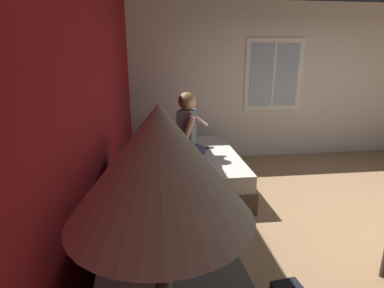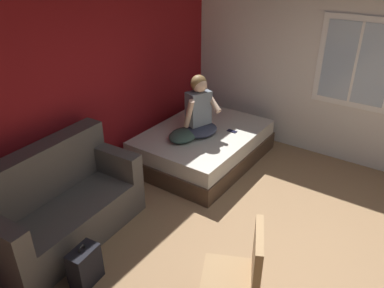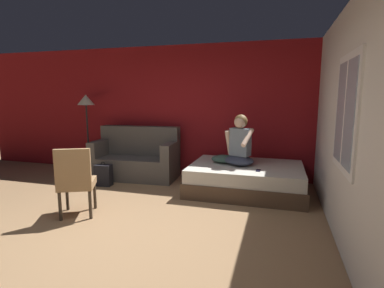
{
  "view_description": "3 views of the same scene",
  "coord_description": "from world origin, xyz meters",
  "px_view_note": "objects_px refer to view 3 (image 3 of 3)",
  "views": [
    {
      "loc": [
        -2.6,
        2.49,
        1.78
      ],
      "look_at": [
        0.3,
        2.13,
        0.93
      ],
      "focal_mm": 28.0,
      "sensor_mm": 36.0,
      "label": 1
    },
    {
      "loc": [
        -2.76,
        -0.62,
        2.89
      ],
      "look_at": [
        0.52,
        1.67,
        0.76
      ],
      "focal_mm": 35.0,
      "sensor_mm": 36.0,
      "label": 2
    },
    {
      "loc": [
        1.9,
        -3.07,
        1.66
      ],
      "look_at": [
        0.43,
        1.96,
        0.83
      ],
      "focal_mm": 28.0,
      "sensor_mm": 36.0,
      "label": 3
    }
  ],
  "objects_px": {
    "side_chair": "(76,179)",
    "floor_lamp": "(86,107)",
    "couch": "(137,158)",
    "throw_pillow": "(225,159)",
    "backpack": "(104,175)",
    "person_seated": "(240,145)",
    "cell_phone": "(258,170)",
    "bed": "(246,179)"
  },
  "relations": [
    {
      "from": "side_chair",
      "to": "floor_lamp",
      "type": "distance_m",
      "value": 2.7
    },
    {
      "from": "couch",
      "to": "floor_lamp",
      "type": "relative_size",
      "value": 1.03
    },
    {
      "from": "floor_lamp",
      "to": "throw_pillow",
      "type": "bearing_deg",
      "value": -6.31
    },
    {
      "from": "couch",
      "to": "backpack",
      "type": "xyz_separation_m",
      "value": [
        -0.32,
        -0.72,
        -0.2
      ]
    },
    {
      "from": "person_seated",
      "to": "side_chair",
      "type": "bearing_deg",
      "value": -139.1
    },
    {
      "from": "couch",
      "to": "cell_phone",
      "type": "relative_size",
      "value": 12.12
    },
    {
      "from": "backpack",
      "to": "bed",
      "type": "bearing_deg",
      "value": 8.02
    },
    {
      "from": "side_chair",
      "to": "person_seated",
      "type": "xyz_separation_m",
      "value": [
        2.02,
        1.75,
        0.3
      ]
    },
    {
      "from": "bed",
      "to": "throw_pillow",
      "type": "height_order",
      "value": "throw_pillow"
    },
    {
      "from": "bed",
      "to": "floor_lamp",
      "type": "xyz_separation_m",
      "value": [
        -3.47,
        0.42,
        1.19
      ]
    },
    {
      "from": "floor_lamp",
      "to": "couch",
      "type": "bearing_deg",
      "value": -3.04
    },
    {
      "from": "couch",
      "to": "cell_phone",
      "type": "height_order",
      "value": "couch"
    },
    {
      "from": "cell_phone",
      "to": "bed",
      "type": "bearing_deg",
      "value": 124.67
    },
    {
      "from": "bed",
      "to": "throw_pillow",
      "type": "bearing_deg",
      "value": 169.07
    },
    {
      "from": "side_chair",
      "to": "cell_phone",
      "type": "relative_size",
      "value": 6.81
    },
    {
      "from": "person_seated",
      "to": "backpack",
      "type": "xyz_separation_m",
      "value": [
        -2.48,
        -0.36,
        -0.64
      ]
    },
    {
      "from": "person_seated",
      "to": "floor_lamp",
      "type": "relative_size",
      "value": 0.51
    },
    {
      "from": "bed",
      "to": "cell_phone",
      "type": "xyz_separation_m",
      "value": [
        0.23,
        -0.35,
        0.25
      ]
    },
    {
      "from": "bed",
      "to": "backpack",
      "type": "relative_size",
      "value": 4.28
    },
    {
      "from": "side_chair",
      "to": "person_seated",
      "type": "relative_size",
      "value": 1.12
    },
    {
      "from": "couch",
      "to": "person_seated",
      "type": "height_order",
      "value": "person_seated"
    },
    {
      "from": "couch",
      "to": "person_seated",
      "type": "distance_m",
      "value": 2.23
    },
    {
      "from": "couch",
      "to": "throw_pillow",
      "type": "height_order",
      "value": "couch"
    },
    {
      "from": "cell_phone",
      "to": "throw_pillow",
      "type": "bearing_deg",
      "value": 147.31
    },
    {
      "from": "bed",
      "to": "throw_pillow",
      "type": "xyz_separation_m",
      "value": [
        -0.39,
        0.08,
        0.31
      ]
    },
    {
      "from": "side_chair",
      "to": "floor_lamp",
      "type": "bearing_deg",
      "value": 121.38
    },
    {
      "from": "bed",
      "to": "floor_lamp",
      "type": "bearing_deg",
      "value": 173.16
    },
    {
      "from": "person_seated",
      "to": "throw_pillow",
      "type": "distance_m",
      "value": 0.4
    },
    {
      "from": "bed",
      "to": "person_seated",
      "type": "relative_size",
      "value": 2.24
    },
    {
      "from": "backpack",
      "to": "floor_lamp",
      "type": "bearing_deg",
      "value": 137.74
    },
    {
      "from": "throw_pillow",
      "to": "couch",
      "type": "bearing_deg",
      "value": 171.66
    },
    {
      "from": "floor_lamp",
      "to": "backpack",
      "type": "bearing_deg",
      "value": -42.26
    },
    {
      "from": "side_chair",
      "to": "backpack",
      "type": "bearing_deg",
      "value": 108.44
    },
    {
      "from": "side_chair",
      "to": "backpack",
      "type": "xyz_separation_m",
      "value": [
        -0.46,
        1.39,
        -0.34
      ]
    },
    {
      "from": "bed",
      "to": "backpack",
      "type": "xyz_separation_m",
      "value": [
        -2.61,
        -0.37,
        -0.04
      ]
    },
    {
      "from": "throw_pillow",
      "to": "cell_phone",
      "type": "height_order",
      "value": "throw_pillow"
    },
    {
      "from": "bed",
      "to": "side_chair",
      "type": "relative_size",
      "value": 2.0
    },
    {
      "from": "throw_pillow",
      "to": "floor_lamp",
      "type": "relative_size",
      "value": 0.28
    },
    {
      "from": "backpack",
      "to": "side_chair",
      "type": "bearing_deg",
      "value": -71.56
    },
    {
      "from": "couch",
      "to": "throw_pillow",
      "type": "bearing_deg",
      "value": -8.34
    },
    {
      "from": "couch",
      "to": "floor_lamp",
      "type": "height_order",
      "value": "floor_lamp"
    },
    {
      "from": "side_chair",
      "to": "backpack",
      "type": "distance_m",
      "value": 1.5
    }
  ]
}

